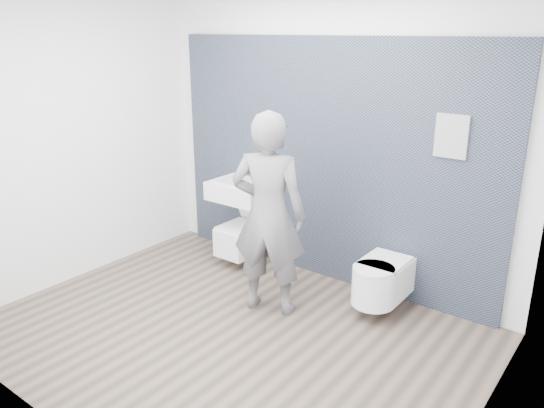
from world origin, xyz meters
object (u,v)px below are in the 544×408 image
Objects in this scene: washbasin at (242,190)px; toilet_square at (242,237)px; toilet_rounded at (380,280)px; visitor at (269,215)px.

toilet_square is at bearing -90.00° from washbasin.
washbasin is 0.53m from toilet_square.
toilet_square is at bearing 177.43° from toilet_rounded.
toilet_rounded is (1.69, -0.09, -0.51)m from washbasin.
toilet_rounded is at bearing -3.04° from washbasin.
visitor is (-0.84, -0.55, 0.60)m from toilet_rounded.
visitor is at bearing -36.84° from washbasin.
washbasin is 0.95× the size of toilet_square.
visitor reaches higher than washbasin.
toilet_square is (0.00, -0.01, -0.53)m from washbasin.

